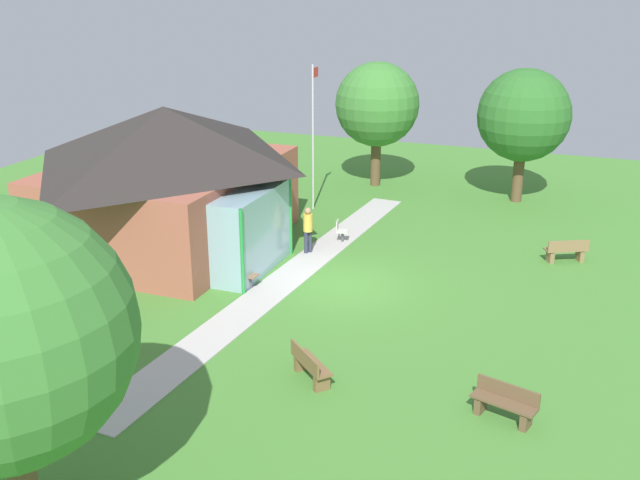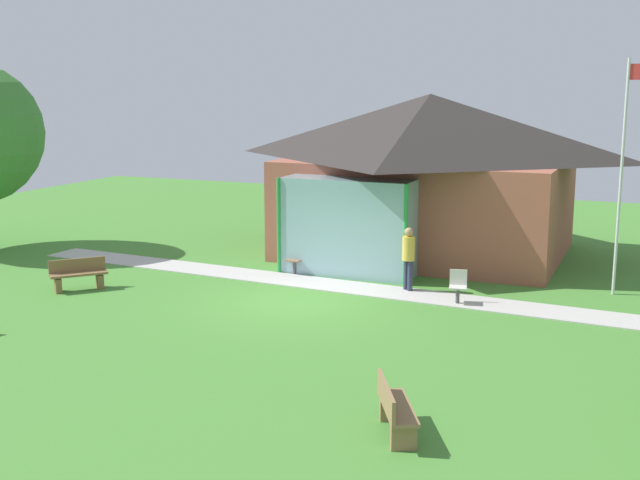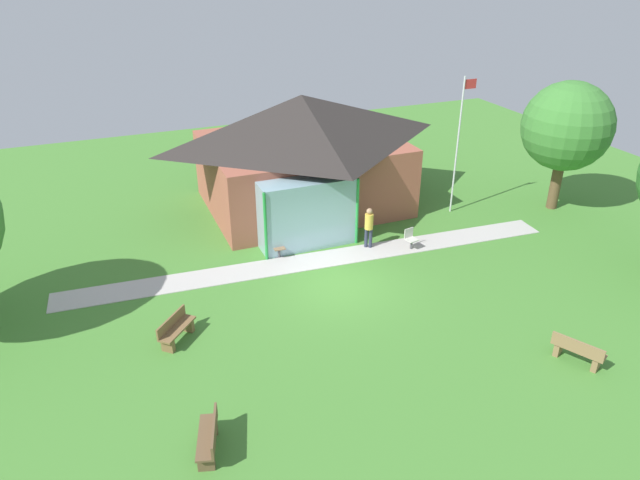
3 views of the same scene
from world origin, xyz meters
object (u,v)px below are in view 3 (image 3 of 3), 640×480
bench_front_right (578,351)px  bench_mid_left (176,330)px  visitor_on_path (369,225)px  tree_east_hedge (567,127)px  bench_front_left (209,438)px  flagpole (459,141)px  pavilion (302,151)px  patio_chair_lawn_spare (411,239)px  patio_chair_porch_left (279,247)px

bench_front_right → bench_mid_left: bearing=-144.5°
visitor_on_path → tree_east_hedge: bearing=39.3°
bench_front_left → visitor_on_path: bearing=-29.4°
tree_east_hedge → flagpole: bearing=163.0°
flagpole → bench_mid_left: bearing=-159.0°
pavilion → bench_mid_left: bearing=-131.3°
bench_front_left → tree_east_hedge: 20.25m
flagpole → bench_front_right: size_ratio=4.01×
bench_front_right → bench_mid_left: size_ratio=1.09×
bench_front_right → patio_chair_lawn_spare: patio_chair_lawn_spare is taller
patio_chair_porch_left → bench_mid_left: bearing=43.0°
pavilion → patio_chair_porch_left: bearing=-121.3°
bench_front_left → tree_east_hedge: tree_east_hedge is taller
flagpole → tree_east_hedge: bearing=-17.0°
flagpole → patio_chair_porch_left: bearing=-172.3°
flagpole → bench_mid_left: size_ratio=4.37×
pavilion → visitor_on_path: (0.95, -5.00, -1.68)m
flagpole → bench_front_left: bearing=-143.6°
tree_east_hedge → patio_chair_lawn_spare: bearing=-172.2°
bench_mid_left → visitor_on_path: (8.27, 3.34, 0.62)m
flagpole → tree_east_hedge: size_ratio=1.05×
flagpole → tree_east_hedge: 4.85m
patio_chair_porch_left → patio_chair_lawn_spare: bearing=168.0°
flagpole → patio_chair_porch_left: flagpole is taller
bench_front_left → patio_chair_porch_left: size_ratio=1.82×
patio_chair_porch_left → pavilion: bearing=-118.7°
patio_chair_porch_left → flagpole: bearing=-169.7°
bench_front_left → bench_mid_left: bearing=16.2°
bench_front_left → patio_chair_lawn_spare: bearing=-36.8°
flagpole → bench_mid_left: (-13.43, -5.14, -2.97)m
pavilion → bench_front_right: (3.40, -13.83, -2.30)m
pavilion → bench_front_right: pavilion is taller
flagpole → bench_front_right: (-2.71, -10.64, -2.97)m
flagpole → bench_front_left: (-13.44, -9.90, -2.97)m
visitor_on_path → tree_east_hedge: 10.19m
bench_front_left → visitor_on_path: (8.28, 8.10, 0.62)m
pavilion → bench_mid_left: pavilion is taller
patio_chair_lawn_spare → visitor_on_path: 1.80m
patio_chair_porch_left → patio_chair_lawn_spare: size_ratio=1.00×
pavilion → bench_front_left: (-7.32, -13.10, -2.30)m
bench_front_right → bench_mid_left: same height
bench_front_right → tree_east_hedge: size_ratio=0.26×
pavilion → bench_front_left: pavilion is taller
pavilion → flagpole: flagpole is taller
patio_chair_porch_left → tree_east_hedge: size_ratio=0.15×
bench_mid_left → patio_chair_porch_left: bearing=172.6°
flagpole → bench_front_right: bearing=-104.3°
bench_front_left → visitor_on_path: size_ratio=0.90×
patio_chair_lawn_spare → visitor_on_path: visitor_on_path is taller
pavilion → tree_east_hedge: (10.73, -4.60, 1.17)m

